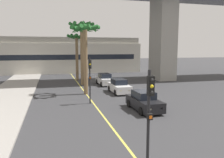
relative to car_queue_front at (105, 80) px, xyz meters
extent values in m
cube|color=#DBCC4C|center=(-3.46, -6.85, -0.72)|extent=(0.14, 56.00, 0.01)
cube|color=gray|center=(10.19, 3.02, 5.77)|extent=(2.80, 4.40, 12.98)
cube|color=beige|center=(-3.46, 18.76, 2.28)|extent=(29.18, 8.00, 6.01)
cube|color=#9C998D|center=(-3.46, 18.76, 5.89)|extent=(28.60, 7.20, 1.20)
cube|color=black|center=(-3.46, 14.74, 2.58)|extent=(26.27, 0.04, 1.00)
cube|color=white|center=(0.00, -0.03, -0.14)|extent=(1.84, 4.16, 0.80)
cube|color=black|center=(0.00, 0.12, 0.54)|extent=(1.46, 2.10, 0.60)
cube|color=#F2EDCC|center=(0.54, -2.02, -0.09)|extent=(0.24, 0.09, 0.14)
cube|color=#F2EDCC|center=(-0.40, -2.06, -0.09)|extent=(0.24, 0.09, 0.14)
cylinder|color=black|center=(0.85, -1.27, -0.40)|extent=(0.24, 0.65, 0.64)
cylinder|color=black|center=(-0.76, -1.33, -0.40)|extent=(0.24, 0.65, 0.64)
cylinder|color=black|center=(0.76, 1.27, -0.40)|extent=(0.24, 0.65, 0.64)
cylinder|color=black|center=(-0.85, 1.21, -0.40)|extent=(0.24, 0.65, 0.64)
cube|color=white|center=(0.26, -6.03, -0.14)|extent=(1.75, 4.12, 0.80)
cube|color=black|center=(0.26, -5.88, 0.54)|extent=(1.42, 2.07, 0.60)
cube|color=#F2EDCC|center=(0.75, -8.03, -0.09)|extent=(0.24, 0.08, 0.14)
cube|color=#F2EDCC|center=(-0.18, -8.05, -0.09)|extent=(0.24, 0.08, 0.14)
cylinder|color=black|center=(1.08, -7.29, -0.40)|extent=(0.23, 0.64, 0.64)
cylinder|color=black|center=(-0.53, -7.31, -0.40)|extent=(0.23, 0.64, 0.64)
cylinder|color=black|center=(1.05, -4.75, -0.40)|extent=(0.23, 0.64, 0.64)
cylinder|color=black|center=(-0.56, -4.77, -0.40)|extent=(0.23, 0.64, 0.64)
cube|color=black|center=(0.13, -13.52, -0.14)|extent=(1.84, 4.16, 0.80)
cube|color=black|center=(0.13, -13.37, 0.54)|extent=(1.46, 2.10, 0.60)
cube|color=#F2EDCC|center=(0.67, -15.52, -0.09)|extent=(0.24, 0.09, 0.14)
cube|color=#F2EDCC|center=(-0.27, -15.55, -0.09)|extent=(0.24, 0.09, 0.14)
cylinder|color=black|center=(0.98, -14.77, -0.40)|extent=(0.24, 0.65, 0.64)
cylinder|color=black|center=(-0.63, -14.82, -0.40)|extent=(0.24, 0.65, 0.64)
cylinder|color=black|center=(0.90, -12.23, -0.40)|extent=(0.24, 0.65, 0.64)
cylinder|color=black|center=(-0.72, -12.28, -0.40)|extent=(0.24, 0.65, 0.64)
cylinder|color=black|center=(-3.45, -22.36, 1.38)|extent=(0.12, 0.12, 4.20)
cube|color=black|center=(-3.45, -22.50, 2.88)|extent=(0.24, 0.20, 0.76)
sphere|color=black|center=(-3.45, -22.60, 3.12)|extent=(0.14, 0.14, 0.14)
sphere|color=yellow|center=(-3.45, -22.60, 2.88)|extent=(0.14, 0.14, 0.14)
sphere|color=black|center=(-3.45, -22.60, 2.64)|extent=(0.14, 0.14, 0.14)
cube|color=black|center=(-3.45, -22.48, 1.68)|extent=(0.20, 0.16, 0.24)
cube|color=orange|center=(-3.45, -22.56, 1.68)|extent=(0.12, 0.03, 0.12)
cylinder|color=black|center=(-3.76, -10.18, 1.38)|extent=(0.12, 0.12, 4.20)
cube|color=black|center=(-3.76, -10.32, 2.88)|extent=(0.24, 0.20, 0.76)
sphere|color=black|center=(-3.76, -10.42, 3.12)|extent=(0.14, 0.14, 0.14)
sphere|color=yellow|center=(-3.76, -10.42, 2.88)|extent=(0.14, 0.14, 0.14)
sphere|color=black|center=(-3.76, -10.42, 2.64)|extent=(0.14, 0.14, 0.14)
cube|color=black|center=(-3.76, -10.30, 1.68)|extent=(0.20, 0.16, 0.24)
cube|color=orange|center=(-3.76, -10.38, 1.68)|extent=(0.12, 0.03, 0.12)
cylinder|color=brown|center=(-3.01, 0.75, 3.35)|extent=(0.45, 0.45, 8.14)
sphere|color=#236028|center=(-3.01, 0.75, 7.57)|extent=(0.60, 0.60, 0.60)
cone|color=#236028|center=(-1.89, 0.83, 7.30)|extent=(0.60, 2.30, 0.95)
cone|color=#236028|center=(-2.18, 1.51, 7.20)|extent=(1.85, 1.97, 1.11)
cone|color=#236028|center=(-2.99, 1.87, 7.37)|extent=(2.28, 0.47, 0.83)
cone|color=#236028|center=(-3.81, 1.54, 7.27)|extent=(1.91, 1.93, 1.00)
cone|color=#236028|center=(-4.12, 0.63, 7.21)|extent=(0.68, 2.30, 1.10)
cone|color=#236028|center=(-3.71, -0.12, 7.26)|extent=(2.04, 1.77, 1.03)
cone|color=#236028|center=(-3.06, -0.36, 7.32)|extent=(2.30, 0.54, 0.92)
cone|color=#236028|center=(-2.26, -0.08, 7.30)|extent=(1.99, 1.85, 0.96)
cylinder|color=brown|center=(-3.48, -5.75, 2.84)|extent=(0.46, 0.46, 7.12)
sphere|color=#236028|center=(-3.48, -5.75, 6.55)|extent=(0.60, 0.60, 0.60)
cone|color=#236028|center=(-2.42, -5.76, 6.23)|extent=(0.47, 2.17, 1.02)
cone|color=#236028|center=(-2.62, -5.13, 6.35)|extent=(1.62, 2.02, 0.82)
cone|color=#236028|center=(-3.41, -4.69, 6.32)|extent=(2.19, 0.58, 0.88)
cone|color=#236028|center=(-4.08, -4.87, 6.27)|extent=(2.04, 1.58, 0.96)
cone|color=#236028|center=(-4.46, -5.33, 6.28)|extent=(1.26, 2.16, 0.95)
cone|color=#236028|center=(-4.45, -6.19, 6.23)|extent=(1.30, 2.15, 1.02)
cone|color=#236028|center=(-4.04, -6.65, 6.18)|extent=(2.06, 1.51, 1.10)
cone|color=#236028|center=(-3.34, -6.80, 6.32)|extent=(2.21, 0.72, 0.87)
cone|color=#236028|center=(-2.67, -6.44, 6.36)|extent=(1.74, 1.94, 0.79)
cylinder|color=brown|center=(-3.17, 5.76, 2.70)|extent=(0.44, 0.44, 6.85)
sphere|color=#236028|center=(-3.17, 5.76, 6.28)|extent=(0.60, 0.60, 0.60)
cone|color=#236028|center=(-2.22, 5.63, 6.00)|extent=(0.70, 2.01, 0.96)
cone|color=#236028|center=(-2.48, 6.43, 5.93)|extent=(1.68, 1.71, 1.07)
cone|color=#236028|center=(-3.16, 6.72, 6.00)|extent=(1.98, 0.47, 0.95)
cone|color=#236028|center=(-3.81, 6.49, 5.99)|extent=(1.77, 1.63, 0.98)
cone|color=#236028|center=(-4.13, 5.63, 6.03)|extent=(0.71, 2.02, 0.90)
cone|color=#236028|center=(-3.88, 5.11, 6.04)|extent=(1.66, 1.75, 0.89)
cone|color=#236028|center=(-3.18, 4.80, 5.99)|extent=(1.97, 0.45, 0.98)
cone|color=#236028|center=(-2.51, 5.07, 5.93)|extent=(1.72, 1.67, 1.08)
camera|label=1|loc=(-7.02, -30.27, 4.28)|focal=36.39mm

